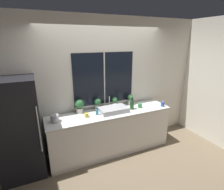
{
  "coord_description": "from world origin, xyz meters",
  "views": [
    {
      "loc": [
        -1.28,
        -2.63,
        2.26
      ],
      "look_at": [
        0.03,
        0.29,
        1.23
      ],
      "focal_mm": 28.0,
      "sensor_mm": 36.0,
      "label": 1
    }
  ],
  "objects_px": {
    "mug_blue": "(163,104)",
    "potted_plant_center_right": "(115,102)",
    "mug_yellow": "(87,115)",
    "kettle": "(55,118)",
    "potted_plant_far_right": "(130,99)",
    "sink": "(113,110)",
    "refrigerator": "(19,129)",
    "potted_plant_center_left": "(98,103)",
    "mug_green": "(140,106)",
    "potted_plant_far_left": "(79,105)",
    "bottle_tall": "(132,104)",
    "soap_bottle": "(97,112)"
  },
  "relations": [
    {
      "from": "mug_blue",
      "to": "potted_plant_center_right",
      "type": "bearing_deg",
      "value": 158.03
    },
    {
      "from": "mug_yellow",
      "to": "kettle",
      "type": "relative_size",
      "value": 0.53
    },
    {
      "from": "potted_plant_far_right",
      "to": "mug_blue",
      "type": "distance_m",
      "value": 0.69
    },
    {
      "from": "sink",
      "to": "mug_blue",
      "type": "height_order",
      "value": "sink"
    },
    {
      "from": "refrigerator",
      "to": "potted_plant_center_left",
      "type": "xyz_separation_m",
      "value": [
        1.43,
        0.17,
        0.17
      ]
    },
    {
      "from": "potted_plant_far_right",
      "to": "mug_green",
      "type": "xyz_separation_m",
      "value": [
        0.08,
        -0.26,
        -0.07
      ]
    },
    {
      "from": "sink",
      "to": "potted_plant_far_right",
      "type": "bearing_deg",
      "value": 23.46
    },
    {
      "from": "potted_plant_far_left",
      "to": "kettle",
      "type": "height_order",
      "value": "potted_plant_far_left"
    },
    {
      "from": "potted_plant_center_right",
      "to": "mug_green",
      "type": "relative_size",
      "value": 2.37
    },
    {
      "from": "mug_yellow",
      "to": "refrigerator",
      "type": "bearing_deg",
      "value": 175.73
    },
    {
      "from": "bottle_tall",
      "to": "mug_green",
      "type": "xyz_separation_m",
      "value": [
        0.2,
        -0.0,
        -0.06
      ]
    },
    {
      "from": "potted_plant_far_left",
      "to": "sink",
      "type": "bearing_deg",
      "value": -19.78
    },
    {
      "from": "potted_plant_center_left",
      "to": "potted_plant_center_right",
      "type": "height_order",
      "value": "potted_plant_center_left"
    },
    {
      "from": "mug_blue",
      "to": "kettle",
      "type": "xyz_separation_m",
      "value": [
        -2.2,
        0.18,
        0.02
      ]
    },
    {
      "from": "sink",
      "to": "potted_plant_center_left",
      "type": "xyz_separation_m",
      "value": [
        -0.25,
        0.22,
        0.1
      ]
    },
    {
      "from": "potted_plant_far_left",
      "to": "mug_blue",
      "type": "bearing_deg",
      "value": -12.71
    },
    {
      "from": "kettle",
      "to": "mug_blue",
      "type": "bearing_deg",
      "value": -4.57
    },
    {
      "from": "bottle_tall",
      "to": "potted_plant_far_right",
      "type": "bearing_deg",
      "value": 66.27
    },
    {
      "from": "potted_plant_center_left",
      "to": "mug_green",
      "type": "height_order",
      "value": "potted_plant_center_left"
    },
    {
      "from": "potted_plant_far_left",
      "to": "potted_plant_far_right",
      "type": "relative_size",
      "value": 1.22
    },
    {
      "from": "potted_plant_center_right",
      "to": "mug_blue",
      "type": "bearing_deg",
      "value": -21.97
    },
    {
      "from": "kettle",
      "to": "potted_plant_center_right",
      "type": "bearing_deg",
      "value": 9.55
    },
    {
      "from": "refrigerator",
      "to": "mug_blue",
      "type": "bearing_deg",
      "value": -4.49
    },
    {
      "from": "mug_green",
      "to": "mug_yellow",
      "type": "relative_size",
      "value": 1.2
    },
    {
      "from": "soap_bottle",
      "to": "mug_green",
      "type": "height_order",
      "value": "soap_bottle"
    },
    {
      "from": "potted_plant_center_right",
      "to": "bottle_tall",
      "type": "relative_size",
      "value": 0.89
    },
    {
      "from": "potted_plant_far_left",
      "to": "mug_yellow",
      "type": "bearing_deg",
      "value": -75.28
    },
    {
      "from": "potted_plant_center_right",
      "to": "soap_bottle",
      "type": "bearing_deg",
      "value": -154.52
    },
    {
      "from": "mug_blue",
      "to": "kettle",
      "type": "distance_m",
      "value": 2.21
    },
    {
      "from": "mug_green",
      "to": "potted_plant_center_left",
      "type": "bearing_deg",
      "value": 163.08
    },
    {
      "from": "mug_blue",
      "to": "soap_bottle",
      "type": "bearing_deg",
      "value": 173.62
    },
    {
      "from": "mug_green",
      "to": "mug_yellow",
      "type": "xyz_separation_m",
      "value": [
        -1.16,
        0.01,
        -0.01
      ]
    },
    {
      "from": "potted_plant_far_left",
      "to": "mug_yellow",
      "type": "height_order",
      "value": "potted_plant_far_left"
    },
    {
      "from": "refrigerator",
      "to": "potted_plant_far_right",
      "type": "xyz_separation_m",
      "value": [
        2.2,
        0.17,
        0.14
      ]
    },
    {
      "from": "potted_plant_far_left",
      "to": "mug_blue",
      "type": "height_order",
      "value": "potted_plant_far_left"
    },
    {
      "from": "potted_plant_far_right",
      "to": "mug_green",
      "type": "bearing_deg",
      "value": -72.04
    },
    {
      "from": "potted_plant_far_left",
      "to": "potted_plant_center_right",
      "type": "relative_size",
      "value": 1.26
    },
    {
      "from": "bottle_tall",
      "to": "mug_blue",
      "type": "bearing_deg",
      "value": -10.89
    },
    {
      "from": "kettle",
      "to": "potted_plant_far_right",
      "type": "bearing_deg",
      "value": 7.32
    },
    {
      "from": "potted_plant_far_left",
      "to": "bottle_tall",
      "type": "distance_m",
      "value": 1.06
    },
    {
      "from": "potted_plant_center_right",
      "to": "mug_yellow",
      "type": "distance_m",
      "value": 0.74
    },
    {
      "from": "refrigerator",
      "to": "kettle",
      "type": "height_order",
      "value": "refrigerator"
    },
    {
      "from": "refrigerator",
      "to": "soap_bottle",
      "type": "height_order",
      "value": "refrigerator"
    },
    {
      "from": "refrigerator",
      "to": "mug_blue",
      "type": "xyz_separation_m",
      "value": [
        2.77,
        -0.22,
        0.08
      ]
    },
    {
      "from": "mug_blue",
      "to": "mug_yellow",
      "type": "xyz_separation_m",
      "value": [
        -1.64,
        0.13,
        -0.01
      ]
    },
    {
      "from": "potted_plant_center_left",
      "to": "mug_yellow",
      "type": "relative_size",
      "value": 3.19
    },
    {
      "from": "refrigerator",
      "to": "kettle",
      "type": "bearing_deg",
      "value": -4.16
    },
    {
      "from": "soap_bottle",
      "to": "mug_blue",
      "type": "distance_m",
      "value": 1.44
    },
    {
      "from": "refrigerator",
      "to": "sink",
      "type": "distance_m",
      "value": 1.69
    },
    {
      "from": "potted_plant_center_left",
      "to": "soap_bottle",
      "type": "xyz_separation_m",
      "value": [
        -0.09,
        -0.23,
        -0.08
      ]
    }
  ]
}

